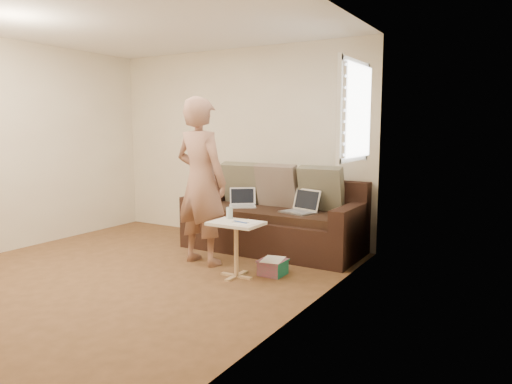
# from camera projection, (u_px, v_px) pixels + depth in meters

# --- Properties ---
(floor) EXTENTS (4.50, 4.50, 0.00)m
(floor) POSITION_uv_depth(u_px,v_px,m) (120.00, 277.00, 4.91)
(floor) COLOR #53381E
(floor) RESTS_ON ground
(ceiling) EXTENTS (4.50, 4.50, 0.00)m
(ceiling) POSITION_uv_depth(u_px,v_px,m) (110.00, 15.00, 4.56)
(ceiling) COLOR white
(ceiling) RESTS_ON wall_back
(wall_back) EXTENTS (4.00, 0.00, 4.00)m
(wall_back) POSITION_uv_depth(u_px,v_px,m) (238.00, 144.00, 6.66)
(wall_back) COLOR beige
(wall_back) RESTS_ON ground
(wall_right) EXTENTS (0.00, 4.50, 4.50)m
(wall_right) POSITION_uv_depth(u_px,v_px,m) (297.00, 157.00, 3.73)
(wall_right) COLOR beige
(wall_right) RESTS_ON ground
(window_blinds) EXTENTS (0.12, 0.88, 1.08)m
(window_blinds) POSITION_uv_depth(u_px,v_px,m) (356.00, 111.00, 4.98)
(window_blinds) COLOR white
(window_blinds) RESTS_ON wall_right
(sofa) EXTENTS (2.20, 0.95, 0.85)m
(sofa) POSITION_uv_depth(u_px,v_px,m) (273.00, 217.00, 5.96)
(sofa) COLOR black
(sofa) RESTS_ON ground
(pillow_left) EXTENTS (0.55, 0.29, 0.57)m
(pillow_left) POSITION_uv_depth(u_px,v_px,m) (242.00, 183.00, 6.41)
(pillow_left) COLOR #615B47
(pillow_left) RESTS_ON sofa
(pillow_mid) EXTENTS (0.55, 0.27, 0.57)m
(pillow_mid) POSITION_uv_depth(u_px,v_px,m) (277.00, 186.00, 6.11)
(pillow_mid) COLOR #725B51
(pillow_mid) RESTS_ON sofa
(pillow_right) EXTENTS (0.55, 0.28, 0.57)m
(pillow_right) POSITION_uv_depth(u_px,v_px,m) (321.00, 189.00, 5.82)
(pillow_right) COLOR #615B47
(pillow_right) RESTS_ON sofa
(laptop_silver) EXTENTS (0.46, 0.39, 0.26)m
(laptop_silver) POSITION_uv_depth(u_px,v_px,m) (298.00, 213.00, 5.69)
(laptop_silver) COLOR #B7BABC
(laptop_silver) RESTS_ON sofa
(laptop_white) EXTENTS (0.41, 0.39, 0.24)m
(laptop_white) POSITION_uv_depth(u_px,v_px,m) (243.00, 207.00, 6.12)
(laptop_white) COLOR white
(laptop_white) RESTS_ON sofa
(person) EXTENTS (0.73, 0.53, 1.87)m
(person) POSITION_uv_depth(u_px,v_px,m) (201.00, 181.00, 5.32)
(person) COLOR #955E51
(person) RESTS_ON ground
(side_table) EXTENTS (0.53, 0.37, 0.58)m
(side_table) POSITION_uv_depth(u_px,v_px,m) (236.00, 250.00, 4.89)
(side_table) COLOR silver
(side_table) RESTS_ON ground
(drinking_glass) EXTENTS (0.07, 0.07, 0.12)m
(drinking_glass) POSITION_uv_depth(u_px,v_px,m) (229.00, 213.00, 5.02)
(drinking_glass) COLOR silver
(drinking_glass) RESTS_ON side_table
(scissors) EXTENTS (0.20, 0.14, 0.02)m
(scissors) POSITION_uv_depth(u_px,v_px,m) (240.00, 222.00, 4.80)
(scissors) COLOR silver
(scissors) RESTS_ON side_table
(paper_on_table) EXTENTS (0.25, 0.33, 0.00)m
(paper_on_table) POSITION_uv_depth(u_px,v_px,m) (247.00, 223.00, 4.81)
(paper_on_table) COLOR white
(paper_on_table) RESTS_ON side_table
(striped_box) EXTENTS (0.27, 0.27, 0.17)m
(striped_box) POSITION_uv_depth(u_px,v_px,m) (273.00, 267.00, 4.99)
(striped_box) COLOR #DD2160
(striped_box) RESTS_ON ground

